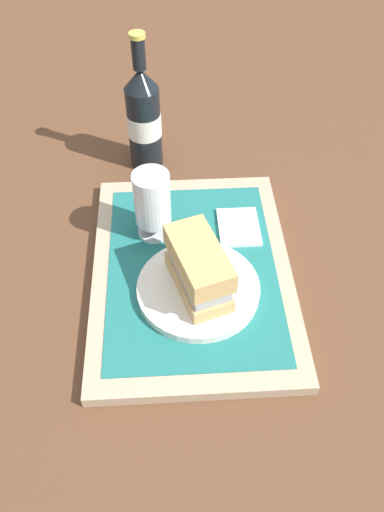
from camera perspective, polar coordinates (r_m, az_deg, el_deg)
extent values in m
plane|color=brown|center=(0.84, 0.00, -2.25)|extent=(3.00, 3.00, 0.00)
cube|color=tan|center=(0.83, 0.00, -1.82)|extent=(0.44, 0.32, 0.02)
cube|color=#1E6B66|center=(0.82, 0.00, -1.35)|extent=(0.38, 0.27, 0.00)
cylinder|color=silver|center=(0.79, 0.71, -3.68)|extent=(0.19, 0.19, 0.01)
cube|color=tan|center=(0.77, 0.72, -2.82)|extent=(0.14, 0.10, 0.02)
cube|color=#9EA3A8|center=(0.76, 0.74, -1.88)|extent=(0.13, 0.09, 0.02)
cube|color=silver|center=(0.75, 0.75, -1.30)|extent=(0.12, 0.08, 0.01)
sphere|color=#47932D|center=(0.77, -0.64, 1.87)|extent=(0.04, 0.04, 0.04)
cube|color=tan|center=(0.73, 0.76, -0.19)|extent=(0.14, 0.10, 0.04)
cylinder|color=silver|center=(0.88, -4.19, 2.80)|extent=(0.06, 0.06, 0.01)
cylinder|color=silver|center=(0.87, -4.25, 3.49)|extent=(0.01, 0.01, 0.02)
cylinder|color=silver|center=(0.83, -4.48, 6.40)|extent=(0.06, 0.06, 0.09)
cylinder|color=gold|center=(0.84, -4.40, 5.44)|extent=(0.06, 0.06, 0.06)
cylinder|color=white|center=(0.82, -4.54, 7.15)|extent=(0.05, 0.05, 0.01)
cube|color=white|center=(0.89, 5.24, 3.25)|extent=(0.09, 0.07, 0.01)
cylinder|color=black|center=(1.01, -5.32, 14.09)|extent=(0.06, 0.06, 0.17)
cylinder|color=silver|center=(1.01, -5.35, 14.48)|extent=(0.07, 0.07, 0.05)
cone|color=black|center=(0.96, -5.77, 19.10)|extent=(0.06, 0.06, 0.04)
cylinder|color=black|center=(0.93, -6.00, 21.58)|extent=(0.02, 0.02, 0.05)
cylinder|color=#BFB74C|center=(0.92, -6.16, 23.32)|extent=(0.03, 0.03, 0.01)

